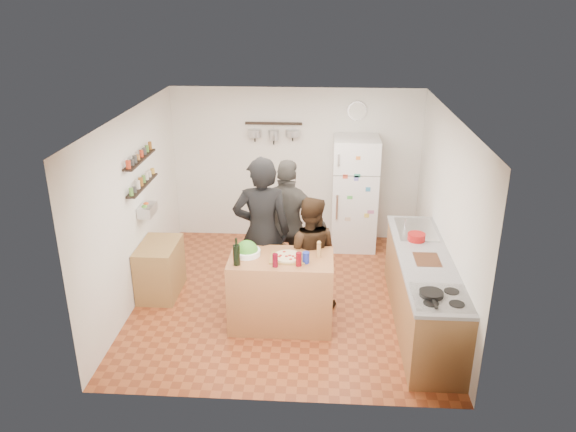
# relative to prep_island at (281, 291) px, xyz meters

# --- Properties ---
(room_shell) EXTENTS (4.20, 4.20, 4.20)m
(room_shell) POSITION_rel_prep_island_xyz_m (0.03, 1.04, 0.79)
(room_shell) COLOR brown
(room_shell) RESTS_ON ground
(prep_island) EXTENTS (1.25, 0.72, 0.91)m
(prep_island) POSITION_rel_prep_island_xyz_m (0.00, 0.00, 0.00)
(prep_island) COLOR #A3693B
(prep_island) RESTS_ON floor
(pizza_board) EXTENTS (0.42, 0.34, 0.02)m
(pizza_board) POSITION_rel_prep_island_xyz_m (0.08, -0.02, 0.47)
(pizza_board) COLOR olive
(pizza_board) RESTS_ON prep_island
(pizza) EXTENTS (0.34, 0.34, 0.02)m
(pizza) POSITION_rel_prep_island_xyz_m (0.08, -0.02, 0.48)
(pizza) COLOR beige
(pizza) RESTS_ON pizza_board
(salad_bowl) EXTENTS (0.33, 0.33, 0.07)m
(salad_bowl) POSITION_rel_prep_island_xyz_m (-0.42, 0.05, 0.49)
(salad_bowl) COLOR white
(salad_bowl) RESTS_ON prep_island
(wine_bottle) EXTENTS (0.08, 0.08, 0.25)m
(wine_bottle) POSITION_rel_prep_island_xyz_m (-0.50, -0.22, 0.58)
(wine_bottle) COLOR black
(wine_bottle) RESTS_ON prep_island
(wine_glass_near) EXTENTS (0.07, 0.07, 0.16)m
(wine_glass_near) POSITION_rel_prep_island_xyz_m (-0.05, -0.24, 0.54)
(wine_glass_near) COLOR #500614
(wine_glass_near) RESTS_ON prep_island
(wine_glass_far) EXTENTS (0.07, 0.07, 0.17)m
(wine_glass_far) POSITION_rel_prep_island_xyz_m (0.22, -0.20, 0.54)
(wine_glass_far) COLOR #62080F
(wine_glass_far) RESTS_ON prep_island
(pepper_mill) EXTENTS (0.05, 0.05, 0.16)m
(pepper_mill) POSITION_rel_prep_island_xyz_m (0.45, 0.05, 0.54)
(pepper_mill) COLOR #AD7F48
(pepper_mill) RESTS_ON prep_island
(salt_canister) EXTENTS (0.08, 0.08, 0.14)m
(salt_canister) POSITION_rel_prep_island_xyz_m (0.30, -0.12, 0.52)
(salt_canister) COLOR navy
(salt_canister) RESTS_ON prep_island
(person_left) EXTENTS (0.79, 0.56, 2.02)m
(person_left) POSITION_rel_prep_island_xyz_m (-0.28, 0.50, 0.55)
(person_left) COLOR black
(person_left) RESTS_ON floor
(person_center) EXTENTS (0.79, 0.64, 1.52)m
(person_center) POSITION_rel_prep_island_xyz_m (0.33, 0.45, 0.31)
(person_center) COLOR black
(person_center) RESTS_ON floor
(person_back) EXTENTS (1.15, 0.66, 1.84)m
(person_back) POSITION_rel_prep_island_xyz_m (0.02, 0.99, 0.46)
(person_back) COLOR #322F2C
(person_back) RESTS_ON floor
(counter_run) EXTENTS (0.63, 2.63, 0.90)m
(counter_run) POSITION_rel_prep_island_xyz_m (1.73, 0.10, -0.01)
(counter_run) COLOR #9E7042
(counter_run) RESTS_ON floor
(stove_top) EXTENTS (0.60, 0.62, 0.02)m
(stove_top) POSITION_rel_prep_island_xyz_m (1.73, -0.85, 0.46)
(stove_top) COLOR white
(stove_top) RESTS_ON counter_run
(skillet) EXTENTS (0.25, 0.25, 0.05)m
(skillet) POSITION_rel_prep_island_xyz_m (1.63, -0.82, 0.49)
(skillet) COLOR black
(skillet) RESTS_ON stove_top
(sink) EXTENTS (0.50, 0.80, 0.03)m
(sink) POSITION_rel_prep_island_xyz_m (1.73, 0.95, 0.46)
(sink) COLOR silver
(sink) RESTS_ON counter_run
(cutting_board) EXTENTS (0.30, 0.40, 0.02)m
(cutting_board) POSITION_rel_prep_island_xyz_m (1.73, 0.04, 0.46)
(cutting_board) COLOR #935535
(cutting_board) RESTS_ON counter_run
(red_bowl) EXTENTS (0.22, 0.22, 0.09)m
(red_bowl) POSITION_rel_prep_island_xyz_m (1.68, 0.59, 0.51)
(red_bowl) COLOR #A51213
(red_bowl) RESTS_ON counter_run
(fridge) EXTENTS (0.70, 0.68, 1.80)m
(fridge) POSITION_rel_prep_island_xyz_m (0.98, 2.40, 0.45)
(fridge) COLOR white
(fridge) RESTS_ON floor
(wall_clock) EXTENTS (0.30, 0.03, 0.30)m
(wall_clock) POSITION_rel_prep_island_xyz_m (0.98, 2.73, 1.69)
(wall_clock) COLOR silver
(wall_clock) RESTS_ON back_wall
(spice_shelf_lower) EXTENTS (0.12, 1.00, 0.02)m
(spice_shelf_lower) POSITION_rel_prep_island_xyz_m (-1.90, 0.85, 1.04)
(spice_shelf_lower) COLOR black
(spice_shelf_lower) RESTS_ON left_wall
(spice_shelf_upper) EXTENTS (0.12, 1.00, 0.02)m
(spice_shelf_upper) POSITION_rel_prep_island_xyz_m (-1.90, 0.85, 1.40)
(spice_shelf_upper) COLOR black
(spice_shelf_upper) RESTS_ON left_wall
(produce_basket) EXTENTS (0.18, 0.35, 0.14)m
(produce_basket) POSITION_rel_prep_island_xyz_m (-1.87, 0.85, 0.69)
(produce_basket) COLOR silver
(produce_basket) RESTS_ON left_wall
(side_table) EXTENTS (0.50, 0.80, 0.73)m
(side_table) POSITION_rel_prep_island_xyz_m (-1.71, 0.66, -0.09)
(side_table) COLOR #A67E46
(side_table) RESTS_ON floor
(pot_rack) EXTENTS (0.90, 0.04, 0.04)m
(pot_rack) POSITION_rel_prep_island_xyz_m (-0.32, 2.65, 1.49)
(pot_rack) COLOR black
(pot_rack) RESTS_ON back_wall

